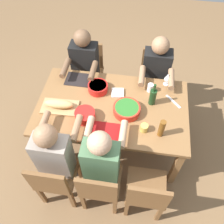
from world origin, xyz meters
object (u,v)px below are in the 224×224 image
Objects in this scene: chair_near_right at (89,69)px; serving_bowl_pasta at (85,115)px; bread_loaf at (59,104)px; wine_glass at (168,77)px; diner_far_center at (102,160)px; cup_near_left at (150,88)px; chair_near_left at (154,76)px; chair_far_left at (146,194)px; cutting_board at (60,107)px; beer_bottle at (162,128)px; napkin_stack at (118,93)px; diner_far_right at (56,154)px; dining_table at (112,110)px; wine_bottle at (153,97)px; diner_near_right at (84,66)px; serving_bowl_greens at (127,109)px; chair_far_center at (99,187)px; cup_far_left at (144,128)px; chair_far_right at (54,180)px; diner_near_left at (155,73)px; serving_bowl_fruit at (98,87)px.

serving_bowl_pasta is at bearing 101.28° from chair_near_right.
wine_glass is (-1.16, -0.54, 0.05)m from bread_loaf.
diner_far_center is 1.02m from cup_near_left.
chair_far_left is at bearing 90.00° from chair_near_left.
diner_far_center reaches higher than cup_near_left.
cutting_board is at bearing 0.00° from bread_loaf.
beer_bottle is 0.71m from napkin_stack.
diner_far_right is 0.55m from bread_loaf.
wine_bottle reaches higher than dining_table.
chair_far_left is at bearing 168.77° from diner_far_right.
bread_loaf is at bearing -79.08° from diner_far_right.
diner_near_right is 7.23× the size of wine_glass.
serving_bowl_pasta is (0.26, -0.43, 0.10)m from diner_far_center.
diner_near_right is 4.12× the size of serving_bowl_greens.
wine_bottle is at bearing -114.76° from chair_far_center.
chair_near_left reaches higher than cup_far_left.
cup_near_left is (0.06, -1.12, 0.31)m from chair_far_left.
bread_loaf is 0.95m from cup_far_left.
cup_far_left reaches higher than dining_table.
dining_table is 0.96m from chair_far_right.
napkin_stack is (0.43, 0.45, 0.05)m from diner_near_left.
cup_far_left is (-0.83, 0.91, 0.08)m from diner_near_right.
chair_near_left is 2.93× the size of wine_bottle.
diner_near_right is at bearing -90.00° from diner_far_right.
chair_far_right is at bearing 98.17° from cutting_board.
chair_far_right is (0.46, 0.18, -0.21)m from diner_far_center.
cup_far_left is at bearing 132.42° from diner_near_right.
wine_glass reaches higher than chair_near_left.
beer_bottle reaches higher than bread_loaf.
wine_glass is at bearing -94.12° from beer_bottle.
chair_far_center is 5.12× the size of wine_glass.
chair_far_center is 1.10m from serving_bowl_fruit.
chair_near_left is 2.92× the size of serving_bowl_greens.
serving_bowl_fruit is 0.89m from beer_bottle.
wine_bottle is 3.46× the size of cup_far_left.
diner_near_left reaches higher than serving_bowl_greens.
chair_near_right and bread_loaf have the same top height.
chair_near_right is (0.46, -1.47, -0.21)m from diner_far_center.
chair_near_right is 2.93× the size of wine_bottle.
serving_bowl_greens is at bearing -129.45° from chair_far_right.
serving_bowl_fruit is at bearing -107.23° from diner_far_right.
cutting_board is 1.28m from wine_glass.
chair_far_right is at bearing 50.10° from wine_glass.
chair_near_left is 5.12× the size of wine_glass.
chair_near_left is at bearing -96.28° from cup_near_left.
cutting_board is (0.31, -0.10, -0.05)m from serving_bowl_pasta.
serving_bowl_fruit reaches higher than napkin_stack.
wine_bottle is (-0.69, -0.32, 0.05)m from serving_bowl_pasta.
beer_bottle is (-0.08, -0.53, 0.37)m from chair_far_left.
chair_near_right is at bearing -54.60° from serving_bowl_greens.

